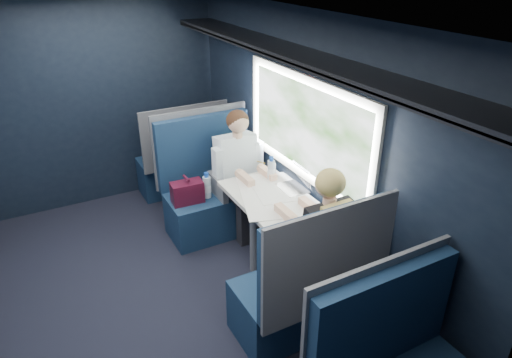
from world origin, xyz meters
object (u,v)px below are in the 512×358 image
seat_bay_near (212,193)px  laptop (297,182)px  bottle_small (271,170)px  seat_bay_far (305,290)px  seat_row_front (182,161)px  man (241,168)px  woman (322,235)px  cup (273,168)px  table (269,204)px

seat_bay_near → laptop: (0.50, -0.84, 0.38)m
laptop → bottle_small: 0.29m
seat_bay_far → seat_row_front: (0.00, 2.67, -0.00)m
man → laptop: man is taller
seat_bay_far → man: 1.62m
man → seat_row_front: bearing=102.8°
man → laptop: (0.24, -0.67, 0.08)m
seat_bay_far → woman: (0.25, 0.17, 0.31)m
bottle_small → cup: bearing=55.5°
seat_bay_near → seat_bay_far: 1.75m
cup → laptop: bearing=-87.6°
seat_bay_near → woman: 1.63m
bottle_small → cup: 0.20m
laptop → table: bearing=-174.8°
table → seat_row_front: seat_row_front is taller
laptop → cup: (-0.02, 0.41, -0.02)m
woman → table: bearing=95.5°
laptop → seat_bay_near: bearing=120.7°
table → woman: size_ratio=0.76×
man → laptop: 0.72m
seat_bay_far → bottle_small: 1.29m
seat_bay_near → seat_bay_far: bearing=-89.6°
table → laptop: bearing=5.2°
table → seat_bay_far: seat_bay_far is taller
table → seat_bay_far: (-0.18, -0.87, -0.25)m
laptop → cup: 0.41m
seat_bay_far → bottle_small: (0.37, 1.16, 0.43)m
seat_bay_far → laptop: 1.10m
seat_bay_near → bottle_small: 0.82m
seat_row_front → bottle_small: (0.37, -1.51, 0.44)m
cup → seat_bay_far: bearing=-109.8°
table → seat_bay_near: bearing=102.5°
table → cup: cup is taller
seat_row_front → woman: (0.25, -2.50, 0.32)m
laptop → bottle_small: (-0.12, 0.26, 0.05)m
seat_bay_near → seat_bay_far: (0.01, -1.74, -0.01)m
table → cup: 0.54m
table → bottle_small: (0.19, 0.29, 0.18)m
table → bottle_small: size_ratio=4.17×
cup → table: bearing=-123.4°
seat_bay_far → seat_row_front: seat_bay_far is taller
seat_bay_near → man: size_ratio=0.95×
seat_row_front → laptop: seat_row_front is taller
cup → bottle_small: bearing=-124.5°
man → bottle_small: bearing=-74.0°
laptop → cup: bearing=92.4°
bottle_small → table: bearing=-122.8°
table → seat_bay_near: size_ratio=0.79×
bottle_small → seat_bay_near: bearing=123.0°
seat_bay_near → seat_row_front: size_ratio=1.09×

